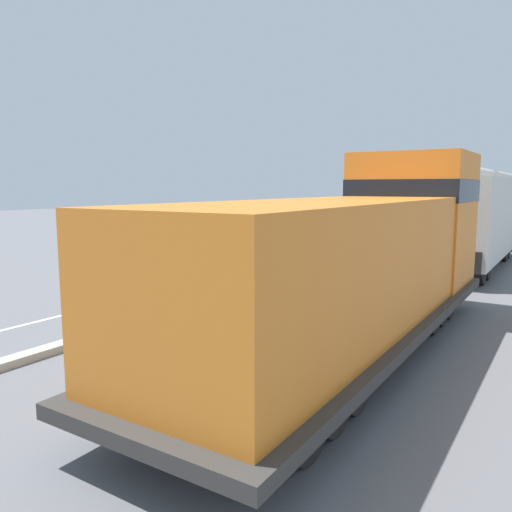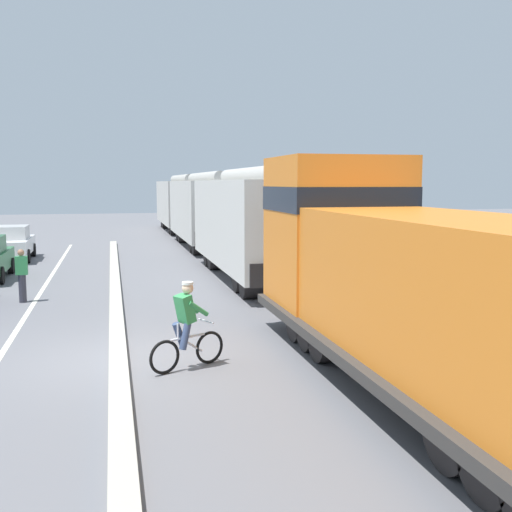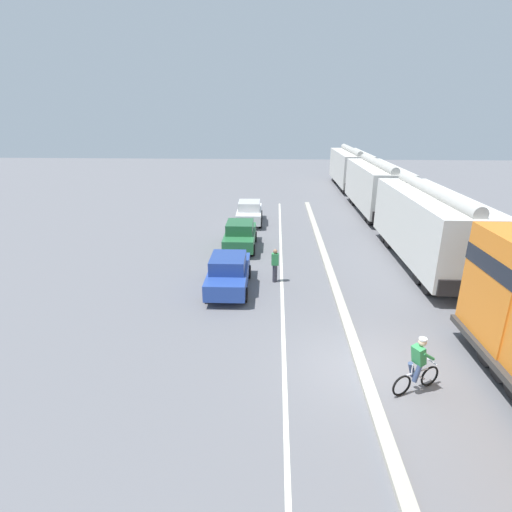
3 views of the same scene
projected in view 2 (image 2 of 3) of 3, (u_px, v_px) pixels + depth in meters
The scene contains 10 objects.
ground_plane at pixel (118, 359), 12.31m from camera, with size 120.00×120.00×0.00m, color slate.
median_curb at pixel (116, 300), 18.09m from camera, with size 0.36×36.00×0.16m, color #B2AD9E.
lane_stripe at pixel (32, 306), 17.54m from camera, with size 0.14×36.00×0.01m, color silver.
locomotive at pixel (408, 285), 10.66m from camera, with size 3.10×11.61×4.20m.
hopper_car_lead at pixel (252, 224), 22.36m from camera, with size 2.90×10.60×4.18m.
hopper_car_middle at pixel (205, 210), 33.55m from camera, with size 2.90×10.60×4.18m.
hopper_car_trailing at pixel (181, 203), 44.74m from camera, with size 2.90×10.60×4.18m.
parked_car_white at pixel (11, 243), 27.82m from camera, with size 1.91×4.24×1.62m.
cyclist at pixel (187, 328), 11.57m from camera, with size 1.55×0.84×1.71m.
pedestrian_by_cars at pixel (22, 275), 18.04m from camera, with size 0.34×0.22×1.62m.
Camera 2 is at (-0.04, -12.29, 3.61)m, focal length 42.00 mm.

